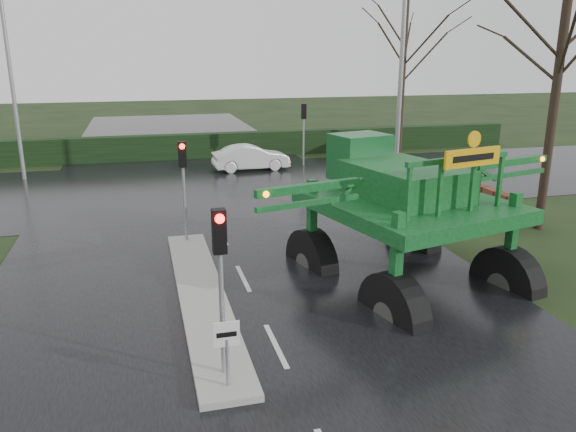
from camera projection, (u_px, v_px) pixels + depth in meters
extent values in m
plane|color=black|center=(276.00, 346.00, 12.46)|extent=(140.00, 140.00, 0.00)
cube|color=black|center=(215.00, 221.00, 21.75)|extent=(14.00, 80.00, 0.02)
cube|color=black|center=(198.00, 187.00, 27.32)|extent=(80.00, 12.00, 0.02)
cube|color=gray|center=(202.00, 295.00, 14.91)|extent=(1.20, 10.00, 0.16)
cube|color=black|center=(184.00, 146.00, 34.54)|extent=(44.00, 0.90, 1.50)
cube|color=#592D1E|center=(397.00, 164.00, 29.73)|extent=(0.40, 20.00, 1.20)
cylinder|color=gray|center=(227.00, 363.00, 10.57)|extent=(0.07, 0.07, 1.00)
cube|color=silver|center=(226.00, 334.00, 10.40)|extent=(0.50, 0.04, 0.50)
cube|color=black|center=(227.00, 335.00, 10.38)|extent=(0.38, 0.01, 0.10)
cylinder|color=gray|center=(222.00, 299.00, 10.73)|extent=(0.10, 0.10, 3.50)
cube|color=black|center=(219.00, 231.00, 10.35)|extent=(0.26, 0.22, 0.85)
sphere|color=#FF0C07|center=(220.00, 219.00, 10.15)|extent=(0.18, 0.18, 0.18)
cylinder|color=gray|center=(184.00, 195.00, 18.62)|extent=(0.10, 0.10, 3.50)
cube|color=black|center=(182.00, 154.00, 18.24)|extent=(0.26, 0.22, 0.85)
sphere|color=#FF0C07|center=(182.00, 146.00, 18.04)|extent=(0.18, 0.18, 0.18)
cylinder|color=gray|center=(304.00, 135.00, 32.14)|extent=(0.10, 0.10, 3.50)
cube|color=black|center=(304.00, 111.00, 31.76)|extent=(0.26, 0.22, 0.85)
sphere|color=#FF0C07|center=(303.00, 106.00, 31.81)|extent=(0.18, 0.18, 0.18)
cylinder|color=gray|center=(400.00, 84.00, 24.30)|extent=(0.20, 0.20, 10.00)
cylinder|color=gray|center=(11.00, 80.00, 27.55)|extent=(0.20, 0.20, 10.00)
cylinder|color=black|center=(552.00, 120.00, 19.75)|extent=(0.32, 0.32, 8.00)
cylinder|color=black|center=(403.00, 75.00, 33.76)|extent=(0.32, 0.32, 10.00)
cylinder|color=black|center=(284.00, 262.00, 14.42)|extent=(1.11, 2.30, 2.22)
cylinder|color=#595B56|center=(284.00, 262.00, 14.42)|extent=(0.82, 0.91, 0.78)
cube|color=#0B4012|center=(284.00, 210.00, 14.03)|extent=(0.29, 0.29, 2.55)
cylinder|color=black|center=(406.00, 238.00, 16.24)|extent=(1.11, 2.30, 2.22)
cylinder|color=#595B56|center=(406.00, 238.00, 16.24)|extent=(0.82, 0.91, 0.78)
cube|color=#0B4012|center=(409.00, 192.00, 15.85)|extent=(0.29, 0.29, 2.55)
cylinder|color=black|center=(380.00, 325.00, 11.04)|extent=(1.11, 2.30, 2.22)
cylinder|color=#595B56|center=(380.00, 325.00, 11.04)|extent=(0.82, 0.91, 0.78)
cube|color=#0B4012|center=(383.00, 259.00, 10.65)|extent=(0.29, 0.29, 2.55)
cylinder|color=black|center=(520.00, 287.00, 12.86)|extent=(1.11, 2.30, 2.22)
cylinder|color=#595B56|center=(520.00, 287.00, 12.86)|extent=(0.82, 0.91, 0.78)
cube|color=#0B4012|center=(527.00, 229.00, 12.47)|extent=(0.29, 0.29, 2.55)
cube|color=#0B4012|center=(400.00, 189.00, 13.05)|extent=(5.78, 6.27, 0.39)
cube|color=#0B4012|center=(396.00, 162.00, 13.07)|extent=(3.15, 3.81, 1.00)
cube|color=#124E22|center=(343.00, 134.00, 14.84)|extent=(1.93, 1.69, 1.44)
cube|color=#0B4012|center=(463.00, 128.00, 11.10)|extent=(3.27, 0.91, 0.13)
cube|color=#0B4012|center=(272.00, 164.00, 10.77)|extent=(2.85, 0.87, 0.20)
sphere|color=orange|center=(215.00, 171.00, 10.12)|extent=(0.16, 0.16, 0.16)
cube|color=#0B4012|center=(526.00, 138.00, 14.02)|extent=(2.85, 0.87, 0.20)
sphere|color=orange|center=(562.00, 136.00, 14.48)|extent=(0.16, 0.16, 0.16)
cube|color=#E09F0B|center=(480.00, 125.00, 10.69)|extent=(1.74, 0.48, 0.44)
cube|color=black|center=(480.00, 125.00, 10.69)|extent=(1.30, 0.32, 0.16)
cylinder|color=#E09F0B|center=(483.00, 102.00, 10.57)|extent=(0.40, 0.14, 0.40)
imported|color=silver|center=(251.00, 170.00, 31.27)|extent=(4.25, 1.61, 1.38)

